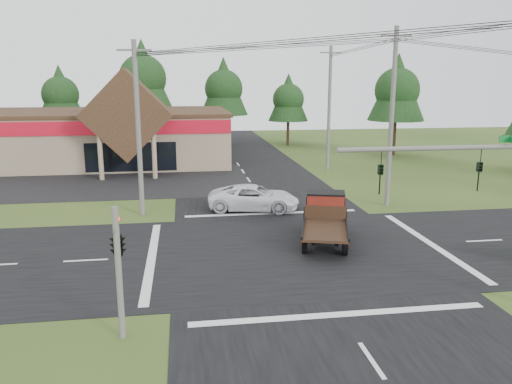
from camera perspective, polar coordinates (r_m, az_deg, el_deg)
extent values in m
plane|color=#2E4518|center=(24.77, 4.65, -6.67)|extent=(120.00, 120.00, 0.00)
cube|color=black|center=(24.77, 4.65, -6.65)|extent=(12.00, 120.00, 0.02)
cube|color=black|center=(24.77, 4.65, -6.65)|extent=(120.00, 12.00, 0.02)
cube|color=black|center=(43.42, -19.68, 1.06)|extent=(28.00, 14.00, 0.02)
cube|color=gray|center=(54.12, -19.75, 5.88)|extent=(30.00, 15.00, 5.00)
cube|color=#361D16|center=(53.92, -19.96, 8.57)|extent=(30.40, 15.40, 0.30)
cube|color=#A60C1E|center=(46.63, -21.67, 6.74)|extent=(30.00, 0.12, 1.20)
cube|color=#361D16|center=(44.60, -14.48, 8.54)|extent=(7.78, 4.00, 7.78)
cylinder|color=gray|center=(43.55, -17.35, 3.91)|extent=(0.40, 0.40, 4.00)
cylinder|color=gray|center=(43.08, -11.55, 4.14)|extent=(0.40, 0.40, 4.00)
cube|color=black|center=(45.97, -14.09, 3.90)|extent=(8.00, 0.08, 2.60)
cylinder|color=#595651|center=(17.78, 21.68, 4.72)|extent=(8.00, 0.16, 0.16)
imported|color=black|center=(18.45, 24.13, 1.62)|extent=(0.16, 0.20, 1.00)
imported|color=black|center=(16.84, 14.01, 1.39)|extent=(0.16, 0.20, 1.00)
cube|color=#0C6626|center=(18.83, 27.05, 5.40)|extent=(0.80, 0.04, 0.22)
cylinder|color=#595651|center=(16.53, -15.40, -9.03)|extent=(0.20, 0.20, 4.40)
imported|color=black|center=(16.24, -15.63, -3.84)|extent=(0.53, 2.48, 1.00)
sphere|color=#FF0C0C|center=(16.33, -15.60, -3.01)|extent=(0.18, 0.18, 0.18)
cylinder|color=#595651|center=(31.02, -13.30, 6.89)|extent=(0.30, 0.30, 10.50)
cube|color=#595651|center=(30.93, -13.75, 15.49)|extent=(2.00, 0.12, 0.12)
cylinder|color=#595651|center=(33.63, 15.23, 8.06)|extent=(0.30, 0.30, 11.50)
cube|color=#595651|center=(33.65, 15.76, 16.83)|extent=(2.00, 0.12, 0.12)
cylinder|color=#595651|center=(46.79, 8.36, 9.35)|extent=(0.30, 0.30, 11.20)
cube|color=#595651|center=(46.78, 8.56, 15.47)|extent=(2.00, 0.12, 0.12)
cylinder|color=#332316|center=(66.71, -21.13, 6.26)|extent=(0.36, 0.36, 3.50)
cone|color=black|center=(66.41, -21.48, 10.59)|extent=(5.60, 5.60, 6.60)
sphere|color=black|center=(66.42, -21.45, 10.33)|extent=(4.40, 4.40, 4.40)
cylinder|color=#332316|center=(64.20, -12.56, 7.06)|extent=(0.36, 0.36, 4.55)
cone|color=black|center=(63.94, -12.85, 12.92)|extent=(7.28, 7.28, 8.58)
sphere|color=black|center=(63.93, -12.83, 12.57)|extent=(5.72, 5.72, 5.72)
cylinder|color=#332316|center=(65.29, -3.64, 7.11)|extent=(0.36, 0.36, 3.85)
cone|color=black|center=(64.99, -3.71, 11.99)|extent=(6.16, 6.16, 7.26)
sphere|color=black|center=(64.99, -3.70, 11.70)|extent=(4.84, 4.84, 4.84)
cylinder|color=#332316|center=(64.51, 3.66, 6.74)|extent=(0.36, 0.36, 3.15)
cone|color=black|center=(64.20, 3.72, 10.77)|extent=(5.04, 5.04, 5.94)
sphere|color=black|center=(64.21, 3.72, 10.53)|extent=(3.96, 3.96, 3.96)
cylinder|color=#332316|center=(58.04, 15.52, 5.99)|extent=(0.36, 0.36, 3.85)
cone|color=black|center=(57.71, 15.85, 11.48)|extent=(6.16, 6.16, 7.26)
sphere|color=black|center=(57.71, 15.83, 11.15)|extent=(4.84, 4.84, 4.84)
imported|color=white|center=(32.08, -0.24, -0.65)|extent=(6.22, 3.85, 1.61)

